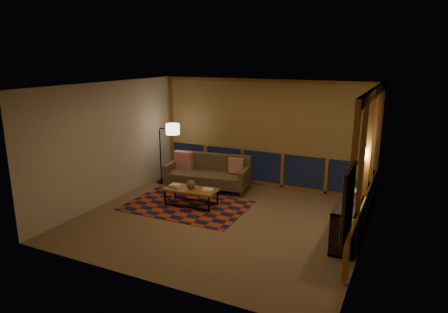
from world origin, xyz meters
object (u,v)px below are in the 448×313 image
at_px(coffee_table, 191,197).
at_px(floor_lamp, 160,153).
at_px(bookshelf, 355,207).
at_px(sofa, 208,173).

relative_size(coffee_table, floor_lamp, 0.74).
height_order(floor_lamp, bookshelf, floor_lamp).
bearing_deg(coffee_table, floor_lamp, 141.38).
height_order(sofa, floor_lamp, floor_lamp).
xyz_separation_m(sofa, bookshelf, (3.62, -0.67, -0.04)).
relative_size(sofa, coffee_table, 1.74).
bearing_deg(bookshelf, floor_lamp, 172.87).
distance_m(floor_lamp, bookshelf, 5.03).
height_order(sofa, coffee_table, sofa).
distance_m(sofa, floor_lamp, 1.41).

